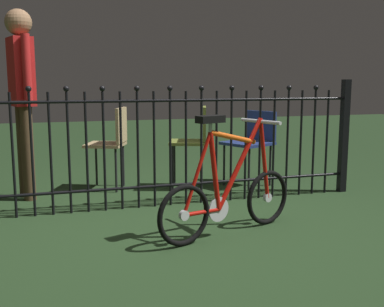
% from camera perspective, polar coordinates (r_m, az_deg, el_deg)
% --- Properties ---
extents(ground_plane, '(20.00, 20.00, 0.00)m').
position_cam_1_polar(ground_plane, '(3.48, -1.46, -9.64)').
color(ground_plane, '#20361B').
extents(iron_fence, '(3.91, 0.07, 1.13)m').
position_cam_1_polar(iron_fence, '(4.05, -5.04, 1.18)').
color(iron_fence, black).
rests_on(iron_fence, ground).
extents(bicycle, '(1.17, 0.52, 0.88)m').
position_cam_1_polar(bicycle, '(3.35, 4.55, -4.87)').
color(bicycle, black).
rests_on(bicycle, ground).
extents(chair_navy, '(0.58, 0.58, 0.79)m').
position_cam_1_polar(chair_navy, '(4.98, 7.47, 1.83)').
color(chair_navy, black).
rests_on(chair_navy, ground).
extents(chair_tan, '(0.49, 0.48, 0.85)m').
position_cam_1_polar(chair_tan, '(4.80, -9.88, 1.76)').
color(chair_tan, black).
rests_on(chair_tan, ground).
extents(chair_olive, '(0.47, 0.47, 0.85)m').
position_cam_1_polar(chair_olive, '(4.78, 0.31, 2.01)').
color(chair_olive, black).
rests_on(chair_olive, ground).
extents(person_visitor, '(0.26, 0.46, 1.76)m').
position_cam_1_polar(person_visitor, '(4.58, -20.33, 7.83)').
color(person_visitor, '#4C3823').
rests_on(person_visitor, ground).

